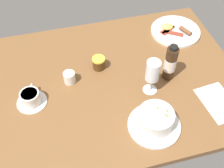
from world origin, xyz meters
TOP-DOWN VIEW (x-y plane):
  - ground_plane at (0.00, 0.00)cm, footprint 110.00×84.00cm
  - porridge_bowl at (7.74, -26.87)cm, footprint 20.40×20.40cm
  - cutlery_setting at (37.67, -22.49)cm, footprint 14.48×20.04cm
  - coffee_cup at (-37.00, -3.13)cm, footprint 12.39×12.86cm
  - creamer_jug at (-19.89, 4.18)cm, footprint 5.96×5.16cm
  - wine_glass at (12.37, -9.27)cm, footprint 6.06×6.06cm
  - jam_jar at (-5.79, 9.16)cm, footprint 5.85×5.85cm
  - sauce_bottle_brown at (22.56, -3.99)cm, footprint 5.16×5.16cm
  - breakfast_plate at (37.94, 23.81)cm, footprint 25.19×25.19cm

SIDE VIEW (x-z plane):
  - ground_plane at x=0.00cm, z-range -3.00..0.00cm
  - cutlery_setting at x=37.67cm, z-range -0.20..0.70cm
  - breakfast_plate at x=37.94cm, z-range -0.94..2.76cm
  - creamer_jug at x=-19.89cm, z-range -0.20..5.62cm
  - coffee_cup at x=-37.00cm, z-range -0.18..5.77cm
  - jam_jar at x=-5.79cm, z-range 0.03..5.84cm
  - porridge_bowl at x=7.74cm, z-range -0.42..8.67cm
  - sauce_bottle_brown at x=22.56cm, z-range -0.64..17.41cm
  - wine_glass at x=12.37cm, z-range 2.88..19.47cm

